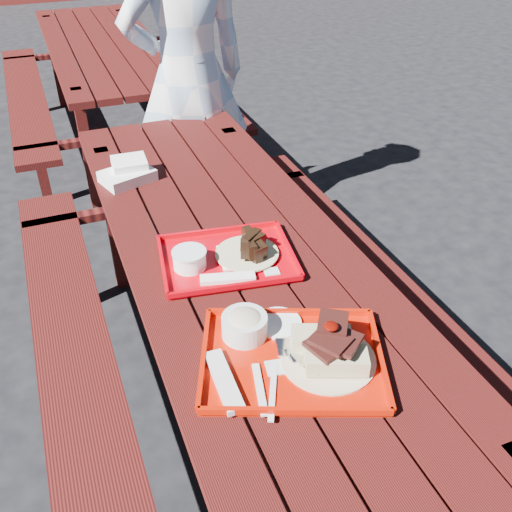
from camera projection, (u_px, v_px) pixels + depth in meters
name	position (u px, v px, depth m)	size (l,w,h in m)	color
ground	(242.00, 402.00, 2.31)	(60.00, 60.00, 0.00)	black
picnic_table_near	(240.00, 294.00, 1.99)	(1.41, 2.40, 0.75)	#46110D
picnic_table_far	(106.00, 68.00, 4.12)	(1.41, 2.40, 0.75)	#46110D
near_tray	(292.00, 347.00, 1.45)	(0.56, 0.50, 0.14)	#B41303
far_tray	(225.00, 257.00, 1.80)	(0.46, 0.38, 0.07)	#B9000B
white_cloth	(128.00, 172.00, 2.26)	(0.23, 0.20, 0.08)	white
person	(188.00, 78.00, 2.86)	(0.66, 0.43, 1.80)	#ACCDEB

